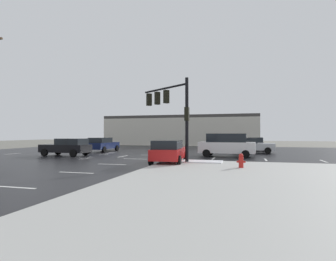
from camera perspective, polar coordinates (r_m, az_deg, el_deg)
ground_plane at (r=23.97m, az=-5.04°, el=-5.54°), size 120.00×120.00×0.00m
road_asphalt at (r=23.97m, az=-5.04°, el=-5.52°), size 44.00×44.00×0.02m
snow_strip_curbside at (r=18.78m, az=5.11°, el=-6.37°), size 4.00×1.60×0.06m
lane_markings at (r=22.28m, az=-3.36°, el=-5.85°), size 36.15×36.15×0.01m
traffic_signal_mast at (r=19.47m, az=0.66°, el=5.18°), size 4.14×3.15×5.61m
fire_hydrant at (r=15.89m, az=14.96°, el=-6.06°), size 0.48×0.26×0.79m
strip_building_background at (r=49.87m, az=2.76°, el=-0.01°), size 26.90×8.00×5.23m
sedan_black at (r=26.59m, az=-20.27°, el=-3.18°), size 4.60×2.17×1.58m
sedan_red at (r=18.55m, az=0.19°, el=-4.32°), size 2.29×4.64×1.58m
sedan_grey at (r=34.52m, az=17.67°, el=-2.60°), size 2.07×4.56×1.58m
sedan_silver at (r=29.96m, az=16.74°, el=-2.91°), size 4.62×2.24×1.58m
suv_white at (r=24.65m, az=12.13°, el=-2.85°), size 4.92×2.39×2.03m
sedan_navy at (r=31.58m, az=-13.42°, el=-2.80°), size 2.02×4.54×1.58m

